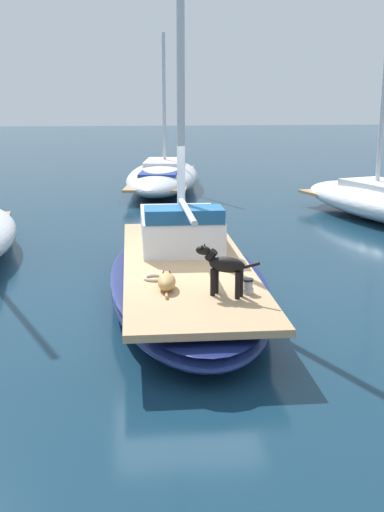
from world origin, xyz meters
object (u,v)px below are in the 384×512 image
(sailboat_main, at_px, (186,281))
(moored_boat_far_astern, at_px, (163,176))
(dog_black, at_px, (224,266))
(dog_tan, at_px, (167,281))
(deck_winch, at_px, (248,286))
(coiled_rope, at_px, (154,278))

(sailboat_main, xyz_separation_m, moored_boat_far_astern, (0.40, 12.79, 0.17))
(dog_black, bearing_deg, sailboat_main, 100.38)
(dog_tan, xyz_separation_m, dog_black, (0.76, -0.41, 0.32))
(deck_winch, height_order, moored_boat_far_astern, moored_boat_far_astern)
(sailboat_main, distance_m, dog_tan, 1.60)
(deck_winch, distance_m, coiled_rope, 1.53)
(sailboat_main, distance_m, coiled_rope, 1.19)
(deck_winch, bearing_deg, dog_black, -169.75)
(sailboat_main, bearing_deg, deck_winch, -68.97)
(coiled_rope, xyz_separation_m, moored_boat_far_astern, (0.97, 13.78, -0.18))
(sailboat_main, relative_size, deck_winch, 34.55)
(dog_tan, relative_size, dog_black, 1.12)
(dog_black, height_order, coiled_rope, dog_black)
(deck_winch, height_order, coiled_rope, deck_winch)
(dog_tan, bearing_deg, sailboat_main, 74.29)
(sailboat_main, distance_m, moored_boat_far_astern, 12.80)
(sailboat_main, xyz_separation_m, dog_tan, (-0.42, -1.48, 0.43))
(dog_tan, distance_m, dog_black, 0.92)
(moored_boat_far_astern, bearing_deg, dog_tan, -93.27)
(sailboat_main, height_order, coiled_rope, coiled_rope)
(coiled_rope, bearing_deg, moored_boat_far_astern, 85.98)
(dog_black, xyz_separation_m, deck_winch, (0.36, 0.06, -0.32))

